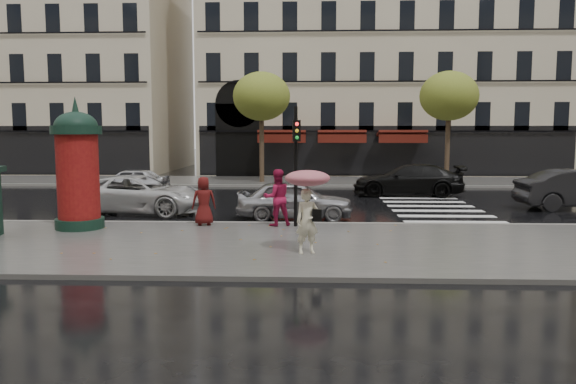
{
  "coord_description": "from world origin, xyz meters",
  "views": [
    {
      "loc": [
        0.91,
        -15.53,
        3.19
      ],
      "look_at": [
        0.23,
        1.5,
        1.32
      ],
      "focal_mm": 35.0,
      "sensor_mm": 36.0,
      "label": 1
    }
  ],
  "objects_px": {
    "car_black": "(408,180)",
    "car_white": "(139,194)",
    "man_burgundy": "(204,201)",
    "woman_umbrella": "(307,197)",
    "woman_red": "(277,198)",
    "car_silver": "(295,200)",
    "car_far_silver": "(130,181)",
    "traffic_light": "(296,154)",
    "morris_column": "(78,166)"
  },
  "relations": [
    {
      "from": "car_far_silver",
      "to": "woman_red",
      "type": "bearing_deg",
      "value": 43.14
    },
    {
      "from": "morris_column",
      "to": "car_silver",
      "type": "relative_size",
      "value": 0.99
    },
    {
      "from": "woman_red",
      "to": "man_burgundy",
      "type": "distance_m",
      "value": 2.38
    },
    {
      "from": "car_far_silver",
      "to": "car_black",
      "type": "bearing_deg",
      "value": 93.64
    },
    {
      "from": "car_white",
      "to": "woman_umbrella",
      "type": "bearing_deg",
      "value": -131.7
    },
    {
      "from": "man_burgundy",
      "to": "traffic_light",
      "type": "height_order",
      "value": "traffic_light"
    },
    {
      "from": "woman_red",
      "to": "car_far_silver",
      "type": "relative_size",
      "value": 0.47
    },
    {
      "from": "traffic_light",
      "to": "morris_column",
      "type": "bearing_deg",
      "value": -175.24
    },
    {
      "from": "man_burgundy",
      "to": "traffic_light",
      "type": "xyz_separation_m",
      "value": [
        3.0,
        -0.16,
        1.52
      ]
    },
    {
      "from": "car_silver",
      "to": "car_white",
      "type": "height_order",
      "value": "car_white"
    },
    {
      "from": "man_burgundy",
      "to": "car_black",
      "type": "relative_size",
      "value": 0.3
    },
    {
      "from": "woman_umbrella",
      "to": "morris_column",
      "type": "relative_size",
      "value": 0.53
    },
    {
      "from": "car_far_silver",
      "to": "man_burgundy",
      "type": "bearing_deg",
      "value": 33.62
    },
    {
      "from": "woman_red",
      "to": "man_burgundy",
      "type": "xyz_separation_m",
      "value": [
        -2.38,
        0.0,
        -0.12
      ]
    },
    {
      "from": "man_burgundy",
      "to": "car_black",
      "type": "distance_m",
      "value": 12.66
    },
    {
      "from": "woman_umbrella",
      "to": "car_black",
      "type": "bearing_deg",
      "value": 70.47
    },
    {
      "from": "man_burgundy",
      "to": "car_black",
      "type": "xyz_separation_m",
      "value": [
        8.24,
        9.61,
        -0.14
      ]
    },
    {
      "from": "car_black",
      "to": "car_white",
      "type": "bearing_deg",
      "value": -55.78
    },
    {
      "from": "car_white",
      "to": "car_black",
      "type": "distance_m",
      "value": 13.01
    },
    {
      "from": "woman_umbrella",
      "to": "morris_column",
      "type": "bearing_deg",
      "value": 155.06
    },
    {
      "from": "morris_column",
      "to": "car_black",
      "type": "relative_size",
      "value": 0.77
    },
    {
      "from": "car_black",
      "to": "car_far_silver",
      "type": "distance_m",
      "value": 13.79
    },
    {
      "from": "man_burgundy",
      "to": "car_silver",
      "type": "distance_m",
      "value": 3.55
    },
    {
      "from": "car_black",
      "to": "traffic_light",
      "type": "bearing_deg",
      "value": -22.99
    },
    {
      "from": "car_silver",
      "to": "woman_red",
      "type": "bearing_deg",
      "value": 164.85
    },
    {
      "from": "woman_umbrella",
      "to": "traffic_light",
      "type": "bearing_deg",
      "value": 95.64
    },
    {
      "from": "morris_column",
      "to": "car_far_silver",
      "type": "relative_size",
      "value": 1.06
    },
    {
      "from": "woman_red",
      "to": "car_black",
      "type": "distance_m",
      "value": 11.26
    },
    {
      "from": "car_white",
      "to": "car_black",
      "type": "xyz_separation_m",
      "value": [
        11.38,
        6.31,
        0.04
      ]
    },
    {
      "from": "man_burgundy",
      "to": "traffic_light",
      "type": "distance_m",
      "value": 3.37
    },
    {
      "from": "car_silver",
      "to": "car_far_silver",
      "type": "xyz_separation_m",
      "value": [
        -8.45,
        7.56,
        -0.05
      ]
    },
    {
      "from": "traffic_light",
      "to": "car_white",
      "type": "relative_size",
      "value": 0.72
    },
    {
      "from": "woman_umbrella",
      "to": "car_black",
      "type": "height_order",
      "value": "woman_umbrella"
    },
    {
      "from": "man_burgundy",
      "to": "car_silver",
      "type": "relative_size",
      "value": 0.38
    },
    {
      "from": "morris_column",
      "to": "car_white",
      "type": "relative_size",
      "value": 0.78
    },
    {
      "from": "man_burgundy",
      "to": "woman_red",
      "type": "bearing_deg",
      "value": 166.32
    },
    {
      "from": "traffic_light",
      "to": "car_black",
      "type": "bearing_deg",
      "value": 61.79
    },
    {
      "from": "woman_umbrella",
      "to": "car_far_silver",
      "type": "relative_size",
      "value": 0.56
    },
    {
      "from": "traffic_light",
      "to": "woman_red",
      "type": "bearing_deg",
      "value": 165.81
    },
    {
      "from": "man_burgundy",
      "to": "traffic_light",
      "type": "relative_size",
      "value": 0.42
    },
    {
      "from": "woman_red",
      "to": "car_white",
      "type": "distance_m",
      "value": 6.44
    },
    {
      "from": "car_white",
      "to": "car_far_silver",
      "type": "xyz_separation_m",
      "value": [
        -2.41,
        6.3,
        -0.07
      ]
    },
    {
      "from": "woman_umbrella",
      "to": "car_silver",
      "type": "distance_m",
      "value": 6.19
    },
    {
      "from": "woman_red",
      "to": "traffic_light",
      "type": "relative_size",
      "value": 0.48
    },
    {
      "from": "morris_column",
      "to": "traffic_light",
      "type": "relative_size",
      "value": 1.08
    },
    {
      "from": "car_silver",
      "to": "traffic_light",
      "type": "bearing_deg",
      "value": -178.3
    },
    {
      "from": "woman_umbrella",
      "to": "car_silver",
      "type": "xyz_separation_m",
      "value": [
        -0.48,
        6.11,
        -0.84
      ]
    },
    {
      "from": "woman_umbrella",
      "to": "woman_red",
      "type": "distance_m",
      "value": 4.22
    },
    {
      "from": "woman_umbrella",
      "to": "car_white",
      "type": "xyz_separation_m",
      "value": [
        -6.53,
        7.38,
        -0.81
      ]
    },
    {
      "from": "morris_column",
      "to": "car_black",
      "type": "bearing_deg",
      "value": 40.62
    }
  ]
}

